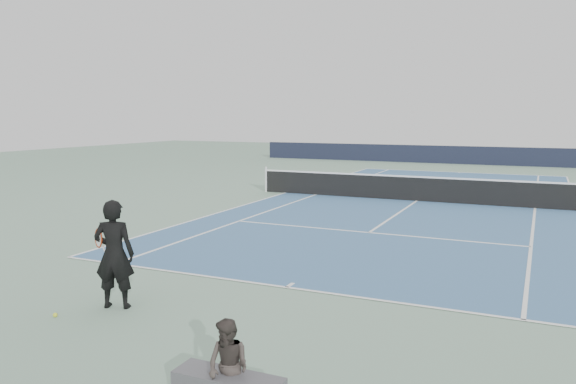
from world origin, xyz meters
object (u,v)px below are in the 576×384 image
at_px(tennis_net, 417,188).
at_px(tennis_ball, 55,315).
at_px(tennis_player, 114,254).
at_px(spectator_bench, 228,379).

relative_size(tennis_net, tennis_ball, 176.29).
bearing_deg(tennis_player, tennis_net, 81.17).
height_order(tennis_net, tennis_player, tennis_player).
xyz_separation_m(tennis_player, tennis_ball, (-0.57, -0.78, -0.89)).
xyz_separation_m(tennis_net, tennis_player, (-2.18, -14.05, 0.42)).
distance_m(tennis_player, tennis_ball, 1.31).
bearing_deg(tennis_net, tennis_ball, -100.53).
bearing_deg(tennis_net, tennis_player, -98.83).
xyz_separation_m(tennis_ball, spectator_bench, (4.00, -1.32, 0.32)).
height_order(tennis_net, tennis_ball, tennis_net).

